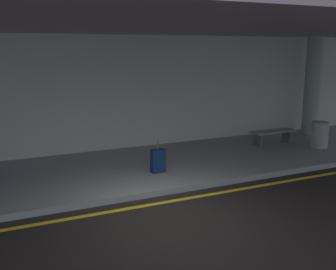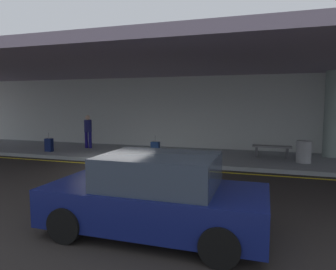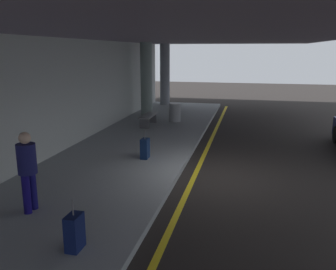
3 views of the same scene
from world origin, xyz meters
name	(u,v)px [view 2 (image 2 of 3)]	position (x,y,z in m)	size (l,w,h in m)	color
ground_plane	(114,169)	(0.00, 0.00, 0.00)	(60.00, 60.00, 0.00)	black
sidewalk	(145,154)	(0.00, 3.10, 0.07)	(26.00, 4.20, 0.15)	gray
lane_stripe_yellow	(122,166)	(0.00, 0.61, 0.00)	(26.00, 0.14, 0.01)	yellow
support_column_far_left	(332,114)	(8.00, 4.32, 1.97)	(0.59, 0.59, 3.65)	gray
ceiling_overhang	(140,69)	(0.00, 2.60, 3.95)	(28.00, 13.20, 0.30)	gray
terminal_back_wall	(161,113)	(0.00, 5.35, 1.90)	(26.00, 0.30, 3.80)	#B1B7B4
car_navy	(156,196)	(3.41, -4.90, 0.71)	(4.10, 1.92, 1.50)	#101953
traveler_with_luggage	(88,129)	(-3.31, 3.53, 1.11)	(0.38, 0.38, 1.68)	#100B5A
suitcase_upright_primary	(155,149)	(0.80, 2.28, 0.46)	(0.36, 0.22, 0.90)	#0F224A
suitcase_upright_secondary	(49,145)	(-4.46, 1.94, 0.46)	(0.36, 0.22, 0.90)	#0C1743
bench_metal	(272,149)	(5.63, 3.56, 0.50)	(1.60, 0.50, 0.48)	slate
trash_bin_steel	(304,152)	(6.79, 2.61, 0.57)	(0.56, 0.56, 0.85)	gray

